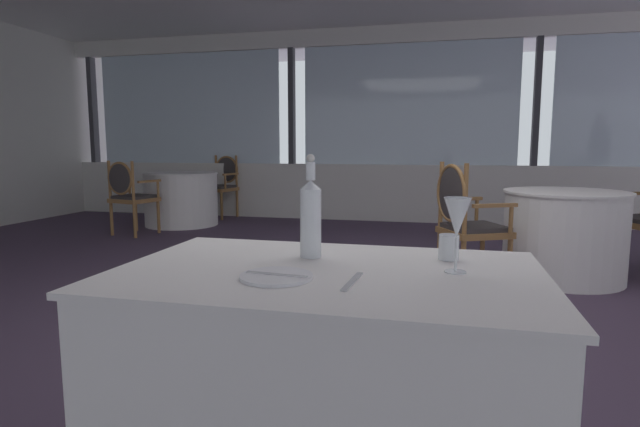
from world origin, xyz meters
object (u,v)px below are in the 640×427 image
(wine_glass, at_px, (457,219))
(dining_chair_0_1, at_px, (464,215))
(side_plate, at_px, (276,276))
(water_tumbler, at_px, (449,247))
(dining_chair_1_0, at_px, (129,192))
(dining_chair_1_1, at_px, (222,181))
(water_bottle, at_px, (311,216))

(wine_glass, distance_m, dining_chair_0_1, 2.69)
(side_plate, distance_m, wine_glass, 0.55)
(water_tumbler, bearing_deg, dining_chair_0_1, 86.55)
(water_tumbler, height_order, dining_chair_1_0, dining_chair_1_0)
(dining_chair_1_0, height_order, dining_chair_1_1, dining_chair_1_1)
(side_plate, xyz_separation_m, water_bottle, (0.02, 0.29, 0.13))
(dining_chair_0_1, height_order, dining_chair_1_0, dining_chair_0_1)
(wine_glass, relative_size, water_tumbler, 2.68)
(dining_chair_1_1, bearing_deg, water_bottle, 39.99)
(wine_glass, distance_m, dining_chair_1_0, 5.66)
(water_bottle, relative_size, dining_chair_0_1, 0.35)
(side_plate, distance_m, water_tumbler, 0.60)
(water_tumbler, height_order, dining_chair_1_1, dining_chair_1_1)
(water_bottle, bearing_deg, dining_chair_0_1, 76.73)
(side_plate, xyz_separation_m, dining_chair_0_1, (0.63, 2.85, -0.18))
(water_bottle, xyz_separation_m, dining_chair_1_1, (-2.98, 5.85, -0.32))
(wine_glass, xyz_separation_m, dining_chair_1_1, (-3.45, 5.96, -0.34))
(wine_glass, height_order, dining_chair_1_1, dining_chair_1_1)
(dining_chair_1_1, bearing_deg, wine_glass, 43.08)
(dining_chair_1_0, bearing_deg, dining_chair_1_1, 0.00)
(side_plate, distance_m, dining_chair_0_1, 2.92)
(water_tumbler, height_order, dining_chair_0_1, dining_chair_0_1)
(side_plate, relative_size, dining_chair_1_0, 0.22)
(side_plate, bearing_deg, dining_chair_0_1, 77.60)
(water_tumbler, relative_size, dining_chair_0_1, 0.08)
(water_bottle, relative_size, wine_glass, 1.55)
(water_bottle, distance_m, dining_chair_1_1, 6.58)
(dining_chair_0_1, bearing_deg, water_tumbler, -120.11)
(side_plate, relative_size, water_tumbler, 2.49)
(side_plate, height_order, dining_chair_1_1, dining_chair_1_1)
(side_plate, bearing_deg, dining_chair_1_1, 115.65)
(water_bottle, distance_m, dining_chair_0_1, 2.64)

